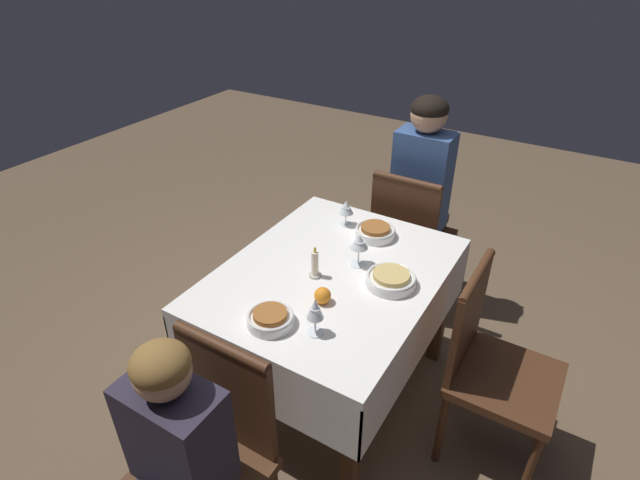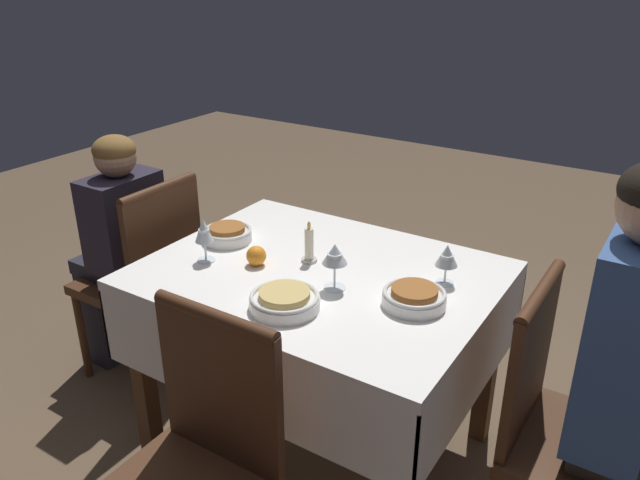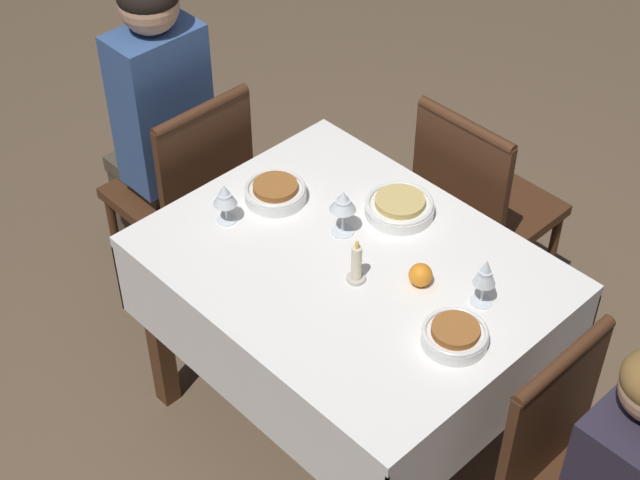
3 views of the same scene
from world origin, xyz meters
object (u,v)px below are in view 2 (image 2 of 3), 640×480
chair_south (193,469)px  person_child_dark (118,246)px  wine_glass_east (447,257)px  candle_centerpiece (309,247)px  dining_table (319,300)px  chair_west (148,272)px  bowl_east (414,297)px  orange_fruit (256,256)px  wine_glass_south (335,256)px  chair_east (565,426)px  bowl_west (228,234)px  wine_glass_west (204,232)px  bowl_south (285,300)px

chair_south → person_child_dark: size_ratio=0.85×
wine_glass_east → candle_centerpiece: size_ratio=0.92×
dining_table → chair_south: chair_south is taller
chair_west → bowl_east: size_ratio=4.73×
wine_glass_east → orange_fruit: 0.61m
wine_glass_south → bowl_east: bearing=8.9°
chair_west → orange_fruit: 0.68m
chair_east → bowl_west: 1.25m
chair_east → chair_south: size_ratio=1.00×
chair_south → bowl_east: bearing=67.3°
wine_glass_west → wine_glass_south: 0.47m
person_child_dark → wine_glass_south: size_ratio=6.96×
dining_table → chair_east: (0.82, -0.04, -0.12)m
chair_west → chair_south: (0.89, -0.69, 0.00)m
chair_east → bowl_east: chair_east is taller
chair_east → bowl_south: chair_east is taller
chair_west → bowl_east: (1.17, -0.03, 0.26)m
chair_east → person_child_dark: (-1.79, 0.03, 0.08)m
bowl_west → wine_glass_west: bearing=-74.7°
bowl_south → orange_fruit: bearing=143.5°
chair_west → wine_glass_south: (0.92, -0.07, 0.34)m
chair_west → orange_fruit: chair_west is taller
dining_table → chair_south: size_ratio=1.25×
person_child_dark → candle_centerpiece: size_ratio=7.21×
bowl_west → candle_centerpiece: candle_centerpiece is taller
chair_south → candle_centerpiece: (-0.14, 0.74, 0.28)m
chair_east → person_child_dark: size_ratio=0.85×
wine_glass_east → bowl_south: size_ratio=0.64×
person_child_dark → wine_glass_east: (1.35, 0.14, 0.24)m
person_child_dark → wine_glass_south: person_child_dark is taller
dining_table → wine_glass_west: bearing=-158.7°
wine_glass_east → wine_glass_south: (-0.27, -0.21, 0.02)m
wine_glass_east → orange_fruit: (-0.57, -0.21, -0.06)m
wine_glass_east → wine_glass_south: bearing=-142.3°
chair_east → wine_glass_west: bearing=95.0°
dining_table → bowl_east: (0.35, -0.03, 0.14)m
chair_south → wine_glass_east: chair_south is taller
chair_west → bowl_east: chair_west is taller
wine_glass_west → orange_fruit: size_ratio=2.32×
dining_table → chair_west: bearing=-179.5°
chair_south → bowl_south: chair_south is taller
chair_west → chair_south: 1.13m
dining_table → wine_glass_east: size_ratio=8.36×
bowl_west → bowl_east: bearing=-4.4°
chair_south → bowl_south: size_ratio=4.31×
chair_west → candle_centerpiece: 0.80m
bowl_south → orange_fruit: size_ratio=3.11×
bowl_east → wine_glass_south: size_ratio=1.26×
person_child_dark → bowl_east: size_ratio=5.54×
dining_table → wine_glass_south: wine_glass_south is taller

